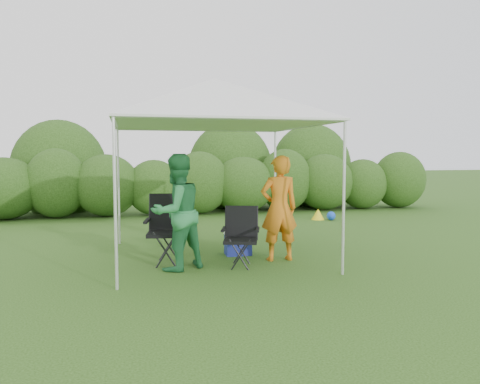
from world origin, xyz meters
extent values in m
plane|color=#365F1D|center=(0.00, 0.00, 0.00)|extent=(70.00, 70.00, 0.00)
ellipsoid|color=#30571B|center=(-4.35, 6.00, 0.79)|extent=(1.80, 1.53, 1.57)
cylinder|color=#382616|center=(-4.35, 6.00, 0.15)|extent=(0.12, 0.12, 0.30)
ellipsoid|color=#30571B|center=(-3.10, 6.00, 0.90)|extent=(1.58, 1.34, 1.80)
cylinder|color=#382616|center=(-3.10, 6.00, 0.15)|extent=(0.12, 0.12, 0.30)
ellipsoid|color=#30571B|center=(-1.86, 6.00, 0.82)|extent=(1.72, 1.47, 1.65)
cylinder|color=#382616|center=(-1.86, 6.00, 0.15)|extent=(0.12, 0.12, 0.30)
ellipsoid|color=#30571B|center=(-0.62, 6.00, 0.75)|extent=(1.50, 1.28, 1.50)
cylinder|color=#382616|center=(-0.62, 6.00, 0.15)|extent=(0.12, 0.12, 0.30)
ellipsoid|color=#30571B|center=(0.62, 6.00, 0.86)|extent=(1.65, 1.40, 1.73)
cylinder|color=#382616|center=(0.62, 6.00, 0.15)|extent=(0.12, 0.12, 0.30)
ellipsoid|color=#30571B|center=(1.86, 6.00, 0.79)|extent=(1.80, 1.53, 1.57)
cylinder|color=#382616|center=(1.86, 6.00, 0.15)|extent=(0.12, 0.12, 0.30)
ellipsoid|color=#30571B|center=(3.10, 6.00, 0.90)|extent=(1.58, 1.34, 1.80)
cylinder|color=#382616|center=(3.10, 6.00, 0.15)|extent=(0.12, 0.12, 0.30)
ellipsoid|color=#30571B|center=(4.35, 6.00, 0.82)|extent=(1.72, 1.47, 1.65)
cylinder|color=#382616|center=(4.35, 6.00, 0.15)|extent=(0.12, 0.12, 0.30)
ellipsoid|color=#30571B|center=(5.59, 6.00, 0.75)|extent=(1.50, 1.28, 1.50)
cylinder|color=#382616|center=(5.59, 6.00, 0.15)|extent=(0.12, 0.12, 0.30)
ellipsoid|color=#30571B|center=(6.83, 6.00, 0.86)|extent=(1.65, 1.40, 1.73)
cylinder|color=#382616|center=(6.83, 6.00, 0.15)|extent=(0.12, 0.12, 0.30)
cylinder|color=silver|center=(-1.50, -1.00, 1.05)|extent=(0.04, 0.04, 2.10)
cylinder|color=silver|center=(1.50, -1.00, 1.05)|extent=(0.04, 0.04, 2.10)
cylinder|color=silver|center=(-1.50, 2.00, 1.05)|extent=(0.04, 0.04, 2.10)
cylinder|color=silver|center=(1.50, 2.00, 1.05)|extent=(0.04, 0.04, 2.10)
cube|color=white|center=(0.00, 0.50, 2.12)|extent=(3.10, 3.10, 0.03)
pyramid|color=white|center=(0.00, 0.50, 2.48)|extent=(3.10, 3.10, 0.70)
cube|color=black|center=(0.25, -0.22, 0.39)|extent=(0.59, 0.57, 0.05)
cube|color=black|center=(0.31, -0.03, 0.65)|extent=(0.50, 0.27, 0.46)
cube|color=black|center=(0.01, -0.15, 0.55)|extent=(0.16, 0.40, 0.03)
cube|color=black|center=(0.49, -0.30, 0.55)|extent=(0.16, 0.40, 0.03)
cylinder|color=black|center=(-0.01, -0.36, 0.19)|extent=(0.02, 0.02, 0.39)
cylinder|color=black|center=(0.38, -0.48, 0.19)|extent=(0.02, 0.02, 0.39)
cylinder|color=black|center=(0.11, 0.03, 0.19)|extent=(0.02, 0.02, 0.39)
cylinder|color=black|center=(0.50, -0.09, 0.19)|extent=(0.02, 0.02, 0.39)
cube|color=black|center=(-0.78, 0.21, 0.46)|extent=(0.65, 0.62, 0.05)
cube|color=black|center=(-0.74, 0.45, 0.77)|extent=(0.59, 0.25, 0.55)
cube|color=black|center=(-1.07, 0.26, 0.66)|extent=(0.14, 0.49, 0.03)
cube|color=black|center=(-0.49, 0.16, 0.66)|extent=(0.14, 0.49, 0.03)
cylinder|color=black|center=(-1.06, 0.01, 0.23)|extent=(0.03, 0.03, 0.46)
cylinder|color=black|center=(-0.58, -0.07, 0.23)|extent=(0.03, 0.03, 0.46)
cylinder|color=black|center=(-0.98, 0.49, 0.23)|extent=(0.03, 0.03, 0.46)
cylinder|color=black|center=(-0.50, 0.41, 0.23)|extent=(0.03, 0.03, 0.46)
imported|color=orange|center=(0.93, 0.04, 0.82)|extent=(0.60, 0.40, 1.63)
imported|color=#2A8145|center=(-0.68, -0.17, 0.83)|extent=(1.01, 0.95, 1.66)
cube|color=navy|center=(0.40, 0.58, 0.17)|extent=(0.42, 0.30, 0.33)
cube|color=silver|center=(0.40, 0.58, 0.35)|extent=(0.44, 0.32, 0.03)
cylinder|color=#592D0C|center=(0.46, 0.54, 0.47)|extent=(0.06, 0.06, 0.23)
cone|color=yellow|center=(3.33, 4.10, 0.14)|extent=(0.33, 0.33, 0.27)
sphere|color=blue|center=(3.61, 3.92, 0.11)|extent=(0.22, 0.22, 0.22)
camera|label=1|loc=(-1.38, -6.79, 1.65)|focal=35.00mm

